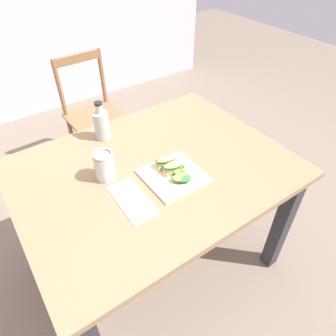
# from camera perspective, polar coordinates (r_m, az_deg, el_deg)

# --- Properties ---
(ground_plane) EXTENTS (8.77, 8.77, 0.00)m
(ground_plane) POSITION_cam_1_polar(r_m,az_deg,el_deg) (1.94, -1.59, -17.03)
(ground_plane) COLOR #7A6B5B
(dining_table) EXTENTS (1.23, 0.95, 0.74)m
(dining_table) POSITION_cam_1_polar(r_m,az_deg,el_deg) (1.47, -2.49, -3.33)
(dining_table) COLOR #997551
(dining_table) RESTS_ON ground
(chair_wooden_far) EXTENTS (0.42, 0.42, 0.87)m
(chair_wooden_far) POSITION_cam_1_polar(r_m,az_deg,el_deg) (2.40, -13.63, 9.69)
(chair_wooden_far) COLOR #8E6642
(chair_wooden_far) RESTS_ON ground
(plate_lunch) EXTENTS (0.25, 0.25, 0.01)m
(plate_lunch) POSITION_cam_1_polar(r_m,az_deg,el_deg) (1.33, 0.99, -1.41)
(plate_lunch) COLOR beige
(plate_lunch) RESTS_ON dining_table
(sandwich_half_front) EXTENTS (0.10, 0.07, 0.06)m
(sandwich_half_front) POSITION_cam_1_polar(r_m,az_deg,el_deg) (1.33, 1.13, 0.17)
(sandwich_half_front) COLOR #DBB270
(sandwich_half_front) RESTS_ON plate_lunch
(sandwich_half_back) EXTENTS (0.10, 0.07, 0.06)m
(sandwich_half_back) POSITION_cam_1_polar(r_m,az_deg,el_deg) (1.36, -0.32, 1.27)
(sandwich_half_back) COLOR #DBB270
(sandwich_half_back) RESTS_ON plate_lunch
(salad_mixed_greens) EXTENTS (0.11, 0.12, 0.03)m
(salad_mixed_greens) POSITION_cam_1_polar(r_m,az_deg,el_deg) (1.30, 2.49, -1.48)
(salad_mixed_greens) COLOR #518438
(salad_mixed_greens) RESTS_ON plate_lunch
(napkin_folded) EXTENTS (0.12, 0.25, 0.00)m
(napkin_folded) POSITION_cam_1_polar(r_m,az_deg,el_deg) (1.24, -6.77, -6.04)
(napkin_folded) COLOR white
(napkin_folded) RESTS_ON dining_table
(fork_on_napkin) EXTENTS (0.03, 0.19, 0.00)m
(fork_on_napkin) POSITION_cam_1_polar(r_m,az_deg,el_deg) (1.25, -7.21, -5.46)
(fork_on_napkin) COLOR silver
(fork_on_napkin) RESTS_ON napkin_folded
(bottle_cold_brew) EXTENTS (0.08, 0.08, 0.20)m
(bottle_cold_brew) POSITION_cam_1_polar(r_m,az_deg,el_deg) (1.57, -12.36, 7.73)
(bottle_cold_brew) COLOR black
(bottle_cold_brew) RESTS_ON dining_table
(mason_jar_iced_tea) EXTENTS (0.09, 0.09, 0.14)m
(mason_jar_iced_tea) POSITION_cam_1_polar(r_m,az_deg,el_deg) (1.32, -11.84, 0.23)
(mason_jar_iced_tea) COLOR #C67528
(mason_jar_iced_tea) RESTS_ON dining_table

